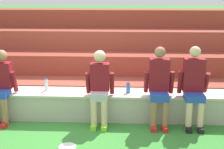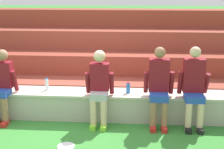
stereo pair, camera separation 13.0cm
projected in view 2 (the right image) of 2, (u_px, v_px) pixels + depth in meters
ground_plane at (73, 122)px, 5.78m from camera, size 80.00×80.00×0.00m
stone_seating_wall at (76, 103)px, 5.96m from camera, size 7.76×0.56×0.52m
brick_bleachers at (91, 56)px, 8.06m from camera, size 11.10×2.86×1.86m
person_left_of_center at (3, 84)px, 5.69m from camera, size 0.49×0.56×1.34m
person_center at (99, 86)px, 5.54m from camera, size 0.52×0.54×1.36m
person_right_of_center at (159, 85)px, 5.48m from camera, size 0.53×0.56×1.42m
person_far_right at (194, 85)px, 5.44m from camera, size 0.55×0.57×1.44m
water_bottle_center_gap at (128, 88)px, 5.78m from camera, size 0.08×0.08×0.21m
water_bottle_mid_right at (47, 84)px, 5.94m from camera, size 0.06×0.06×0.24m
frisbee at (66, 147)px, 4.87m from camera, size 0.28×0.28×0.02m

